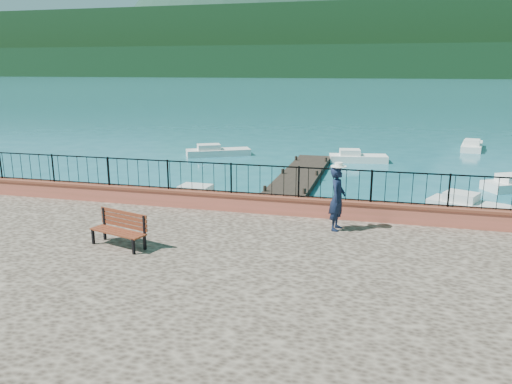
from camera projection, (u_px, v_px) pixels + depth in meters
The scene contains 14 objects.
ground at pixel (283, 303), 12.48m from camera, with size 2000.00×2000.00×0.00m, color #19596B.
parapet at pixel (308, 207), 15.60m from camera, with size 28.00×0.46×0.58m, color #C85848.
railing at pixel (308, 183), 15.41m from camera, with size 27.00×0.05×0.95m, color black.
dock at pixel (292, 186), 24.20m from camera, with size 2.00×16.00×0.30m, color #2D231C.
far_forest at pixel (386, 62), 292.00m from camera, with size 900.00×60.00×18.00m, color black.
foothills at pixel (388, 43), 345.19m from camera, with size 900.00×120.00×44.00m, color black.
park_bench at pixel (119, 236), 12.92m from camera, with size 1.70×0.98×0.90m.
person at pixel (337, 199), 14.11m from camera, with size 0.67×0.44×1.84m, color black.
hat at pixel (339, 165), 13.87m from camera, with size 0.44×0.44×0.12m, color white.
boat_0 at pixel (208, 195), 21.47m from camera, with size 3.76×1.30×0.80m, color silver.
boat_1 at pixel (474, 204), 20.07m from camera, with size 3.50×1.30×0.80m, color silver.
boat_3 at pixel (218, 150), 33.31m from camera, with size 4.21×1.30×0.80m, color silver.
boat_4 at pixel (358, 155), 31.07m from camera, with size 3.52×1.30×0.80m, color white.
boat_5 at pixel (472, 144), 35.86m from camera, with size 4.12×1.30×0.80m, color silver.
Camera 1 is at (2.21, -11.24, 5.72)m, focal length 35.00 mm.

